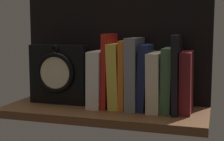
{
  "coord_description": "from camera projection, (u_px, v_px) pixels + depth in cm",
  "views": [
    {
      "loc": [
        34.01,
        -100.23,
        25.78
      ],
      "look_at": [
        1.66,
        3.28,
        11.83
      ],
      "focal_mm": 54.37,
      "sensor_mm": 36.0,
      "label": 1
    }
  ],
  "objects": [
    {
      "name": "ground_plane",
      "position": [
        104.0,
        112.0,
        1.08
      ],
      "size": [
        65.15,
        25.27,
        2.5
      ],
      "primitive_type": "cube",
      "color": "brown"
    },
    {
      "name": "back_panel",
      "position": [
        115.0,
        46.0,
        1.17
      ],
      "size": [
        65.15,
        1.2,
        38.63
      ],
      "primitive_type": "cube",
      "color": "black",
      "rests_on": "ground_plane"
    },
    {
      "name": "book_white_catcher",
      "position": [
        100.0,
        78.0,
        1.11
      ],
      "size": [
        4.42,
        14.58,
        18.14
      ],
      "primitive_type": "cube",
      "rotation": [
        0.0,
        0.01,
        0.0
      ],
      "color": "silver",
      "rests_on": "ground_plane"
    },
    {
      "name": "book_red_requiem",
      "position": [
        109.0,
        70.0,
        1.1
      ],
      "size": [
        2.13,
        12.35,
        23.67
      ],
      "primitive_type": "cube",
      "rotation": [
        0.0,
        0.02,
        0.0
      ],
      "color": "red",
      "rests_on": "ground_plane"
    },
    {
      "name": "book_yellow_seinlanguage",
      "position": [
        117.0,
        75.0,
        1.09
      ],
      "size": [
        4.06,
        12.68,
        20.74
      ],
      "primitive_type": "cube",
      "rotation": [
        0.0,
        -0.04,
        0.0
      ],
      "color": "gold",
      "rests_on": "ground_plane"
    },
    {
      "name": "book_orange_pandolfini",
      "position": [
        126.0,
        74.0,
        1.08
      ],
      "size": [
        1.85,
        12.61,
        21.65
      ],
      "primitive_type": "cube",
      "rotation": [
        0.0,
        0.0,
        0.0
      ],
      "color": "orange",
      "rests_on": "ground_plane"
    },
    {
      "name": "book_gray_chess",
      "position": [
        135.0,
        73.0,
        1.07
      ],
      "size": [
        3.64,
        14.09,
        22.47
      ],
      "primitive_type": "cube",
      "rotation": [
        0.0,
        -0.01,
        0.0
      ],
      "color": "gray",
      "rests_on": "ground_plane"
    },
    {
      "name": "book_navy_bierce",
      "position": [
        145.0,
        77.0,
        1.06
      ],
      "size": [
        3.55,
        12.41,
        20.49
      ],
      "primitive_type": "cube",
      "rotation": [
        0.0,
        0.05,
        0.0
      ],
      "color": "#192147",
      "rests_on": "ground_plane"
    },
    {
      "name": "book_cream_twain",
      "position": [
        156.0,
        81.0,
        1.05
      ],
      "size": [
        4.13,
        14.79,
        18.08
      ],
      "primitive_type": "cube",
      "rotation": [
        0.0,
        -0.02,
        0.0
      ],
      "color": "beige",
      "rests_on": "ground_plane"
    },
    {
      "name": "book_green_romantic",
      "position": [
        168.0,
        80.0,
        1.04
      ],
      "size": [
        3.24,
        12.43,
        19.49
      ],
      "primitive_type": "cube",
      "rotation": [
        0.0,
        0.01,
        0.0
      ],
      "color": "#476B44",
      "rests_on": "ground_plane"
    },
    {
      "name": "book_black_skeptic",
      "position": [
        177.0,
        73.0,
        1.03
      ],
      "size": [
        2.38,
        16.31,
        23.55
      ],
      "primitive_type": "cube",
      "rotation": [
        0.0,
        -0.03,
        0.0
      ],
      "color": "black",
      "rests_on": "ground_plane"
    },
    {
      "name": "book_maroon_dawkins",
      "position": [
        186.0,
        82.0,
        1.03
      ],
      "size": [
        3.62,
        12.34,
        18.51
      ],
      "primitive_type": "cube",
      "rotation": [
        0.0,
        -0.02,
        0.0
      ],
      "color": "maroon",
      "rests_on": "ground_plane"
    },
    {
      "name": "framed_clock",
      "position": [
        58.0,
        74.0,
        1.14
      ],
      "size": [
        19.81,
        6.04,
        19.89
      ],
      "color": "black",
      "rests_on": "ground_plane"
    }
  ]
}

